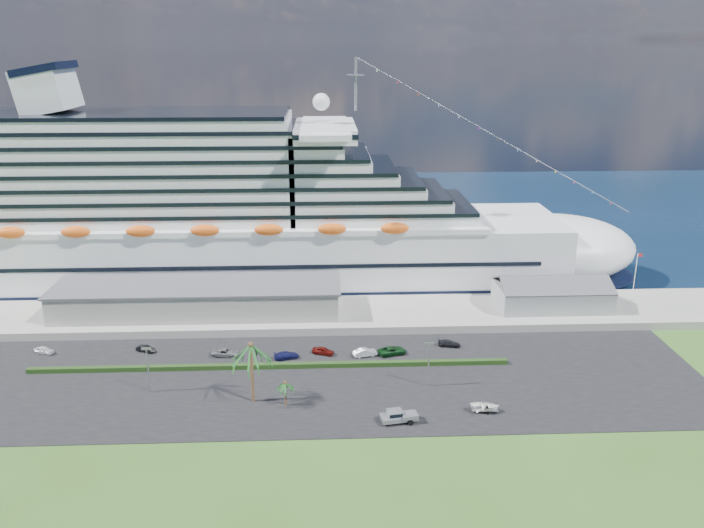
{
  "coord_description": "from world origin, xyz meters",
  "views": [
    {
      "loc": [
        2.12,
        -98.52,
        57.69
      ],
      "look_at": [
        7.67,
        30.0,
        15.52
      ],
      "focal_mm": 35.0,
      "sensor_mm": 36.0,
      "label": 1
    }
  ],
  "objects_px": {
    "parked_car_3": "(286,355)",
    "boat_trailer": "(485,406)",
    "pickup_truck": "(399,416)",
    "cruise_ship": "(226,217)"
  },
  "relations": [
    {
      "from": "boat_trailer",
      "to": "parked_car_3",
      "type": "bearing_deg",
      "value": 147.53
    },
    {
      "from": "pickup_truck",
      "to": "boat_trailer",
      "type": "xyz_separation_m",
      "value": [
        14.3,
        2.53,
        -0.1
      ]
    },
    {
      "from": "parked_car_3",
      "to": "cruise_ship",
      "type": "bearing_deg",
      "value": 5.26
    },
    {
      "from": "cruise_ship",
      "to": "boat_trailer",
      "type": "distance_m",
      "value": 83.24
    },
    {
      "from": "cruise_ship",
      "to": "boat_trailer",
      "type": "xyz_separation_m",
      "value": [
        49.41,
        -65.16,
        -15.55
      ]
    },
    {
      "from": "parked_car_3",
      "to": "boat_trailer",
      "type": "relative_size",
      "value": 0.86
    },
    {
      "from": "parked_car_3",
      "to": "boat_trailer",
      "type": "xyz_separation_m",
      "value": [
        33.13,
        -21.08,
        0.35
      ]
    },
    {
      "from": "parked_car_3",
      "to": "pickup_truck",
      "type": "distance_m",
      "value": 30.2
    },
    {
      "from": "parked_car_3",
      "to": "boat_trailer",
      "type": "distance_m",
      "value": 39.27
    },
    {
      "from": "pickup_truck",
      "to": "boat_trailer",
      "type": "distance_m",
      "value": 14.53
    }
  ]
}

